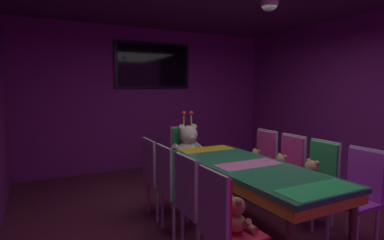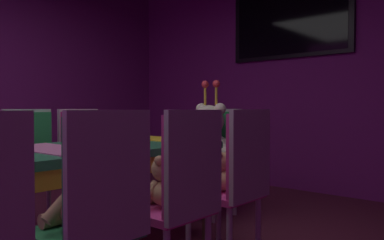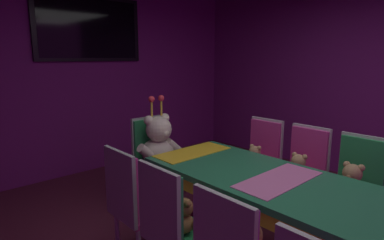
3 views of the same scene
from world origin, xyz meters
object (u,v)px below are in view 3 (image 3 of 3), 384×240
(banquet_table, at_px, (278,191))
(teddy_left_2, at_px, (185,217))
(chair_left_2, at_px, (169,221))
(teddy_right_2, at_px, (298,170))
(throne_chair, at_px, (151,151))
(chair_left_3, at_px, (130,197))
(wall_tv, at_px, (90,29))
(chair_right_1, at_px, (358,179))
(teddy_left_3, at_px, (146,192))
(teddy_right_1, at_px, (351,184))
(chair_right_2, at_px, (305,165))
(chair_right_3, at_px, (262,154))
(teddy_right_3, at_px, (254,158))
(king_teddy_bear, at_px, (160,144))

(banquet_table, xyz_separation_m, teddy_left_2, (-0.70, 0.29, -0.08))
(chair_left_2, relative_size, teddy_right_2, 3.28)
(chair_left_2, relative_size, throne_chair, 1.00)
(chair_left_3, bearing_deg, banquet_table, -42.36)
(wall_tv, bearing_deg, teddy_right_2, -75.94)
(chair_left_2, bearing_deg, banquet_table, -18.76)
(banquet_table, relative_size, throne_chair, 2.33)
(banquet_table, height_order, chair_right_1, chair_right_1)
(chair_left_2, bearing_deg, chair_right_1, -18.11)
(chair_left_3, relative_size, teddy_left_3, 2.86)
(chair_right_1, height_order, throne_chair, same)
(banquet_table, distance_m, teddy_right_1, 0.75)
(chair_left_2, distance_m, teddy_right_2, 1.56)
(teddy_left_2, bearing_deg, chair_right_2, -1.59)
(chair_left_3, xyz_separation_m, chair_right_3, (1.70, -0.00, 0.00))
(chair_left_2, distance_m, teddy_right_3, 1.63)
(chair_right_3, bearing_deg, chair_right_2, 90.22)
(king_teddy_bear, bearing_deg, chair_right_1, 25.31)
(teddy_right_1, relative_size, chair_right_2, 0.34)
(chair_left_3, relative_size, throne_chair, 1.00)
(chair_right_1, xyz_separation_m, teddy_right_3, (-0.13, 1.03, -0.03))
(throne_chair, bearing_deg, teddy_left_3, -37.17)
(chair_left_3, height_order, chair_right_2, same)
(teddy_left_3, height_order, teddy_right_2, teddy_left_3)
(chair_left_2, relative_size, chair_right_3, 1.00)
(teddy_right_3, relative_size, wall_tv, 0.18)
(chair_right_1, distance_m, teddy_right_1, 0.15)
(chair_right_1, xyz_separation_m, teddy_right_1, (-0.15, -0.00, -0.00))
(teddy_right_3, height_order, throne_chair, throne_chair)
(teddy_right_1, bearing_deg, chair_right_1, -180.00)
(chair_left_3, xyz_separation_m, teddy_left_3, (0.15, 0.00, 0.00))
(teddy_right_1, xyz_separation_m, wall_tv, (-0.70, 3.37, 1.46))
(banquet_table, relative_size, teddy_right_2, 7.63)
(chair_left_3, distance_m, wall_tv, 2.88)
(banquet_table, bearing_deg, chair_left_2, 161.24)
(teddy_right_2, bearing_deg, teddy_right_1, 88.15)
(teddy_right_2, xyz_separation_m, teddy_right_3, (-0.00, 0.52, -0.01))
(banquet_table, distance_m, chair_right_1, 0.89)
(wall_tv, bearing_deg, chair_right_1, -75.91)
(chair_right_2, height_order, teddy_right_2, chair_right_2)
(chair_right_1, xyz_separation_m, chair_right_2, (0.01, 0.51, 0.00))
(king_teddy_bear, bearing_deg, teddy_right_1, 21.37)
(banquet_table, xyz_separation_m, teddy_right_1, (0.70, -0.27, -0.06))
(teddy_left_3, relative_size, chair_right_3, 0.35)
(teddy_left_3, relative_size, chair_right_1, 0.35)
(chair_left_2, bearing_deg, chair_left_3, 90.08)
(teddy_left_3, xyz_separation_m, teddy_right_1, (1.40, -1.04, -0.00))
(teddy_right_1, distance_m, throne_chair, 2.08)
(chair_left_2, xyz_separation_m, chair_right_1, (1.69, -0.55, 0.00))
(chair_right_1, bearing_deg, wall_tv, -75.91)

